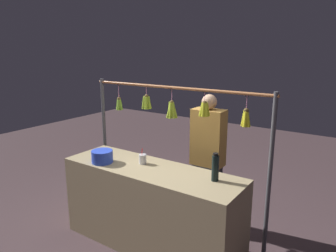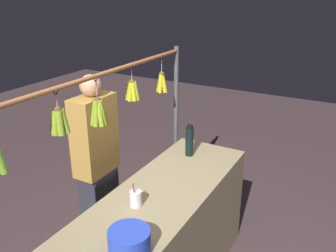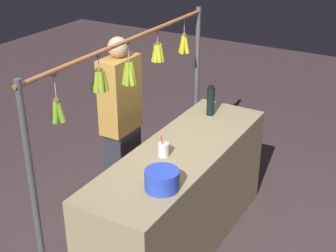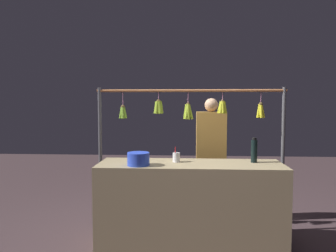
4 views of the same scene
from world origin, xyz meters
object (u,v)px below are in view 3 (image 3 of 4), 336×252
(water_bottle, at_px, (211,101))
(drink_cup, at_px, (163,150))
(blue_bucket, at_px, (162,180))
(vendor_person, at_px, (122,126))

(water_bottle, relative_size, drink_cup, 1.62)
(blue_bucket, relative_size, drink_cup, 1.37)
(drink_cup, relative_size, vendor_person, 0.10)
(water_bottle, relative_size, blue_bucket, 1.18)
(water_bottle, bearing_deg, blue_bucket, 11.21)
(blue_bucket, relative_size, vendor_person, 0.14)
(water_bottle, bearing_deg, vendor_person, -57.64)
(water_bottle, xyz_separation_m, vendor_person, (0.42, -0.67, -0.23))
(drink_cup, height_order, vendor_person, vendor_person)
(blue_bucket, xyz_separation_m, drink_cup, (-0.39, -0.22, -0.02))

